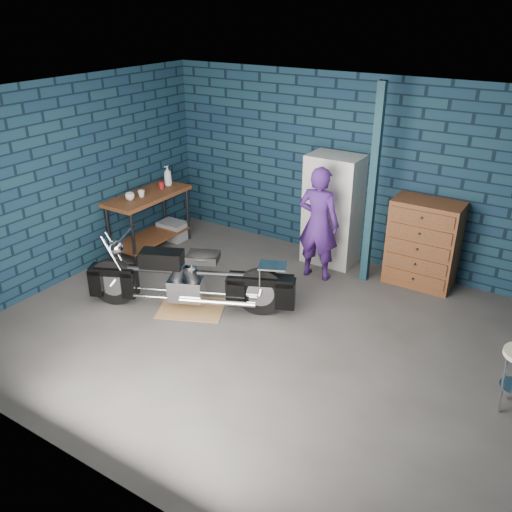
{
  "coord_description": "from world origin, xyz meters",
  "views": [
    {
      "loc": [
        2.9,
        -4.59,
        3.59
      ],
      "look_at": [
        -0.21,
        0.3,
        0.83
      ],
      "focal_mm": 38.0,
      "sensor_mm": 36.0,
      "label": 1
    }
  ],
  "objects_px": {
    "motorcycle": "(190,274)",
    "tool_chest": "(423,244)",
    "storage_bin": "(173,230)",
    "workbench": "(150,222)",
    "person": "(318,224)",
    "locker": "(333,210)"
  },
  "relations": [
    {
      "from": "motorcycle",
      "to": "tool_chest",
      "type": "bearing_deg",
      "value": 20.45
    },
    {
      "from": "storage_bin",
      "to": "tool_chest",
      "type": "height_order",
      "value": "tool_chest"
    },
    {
      "from": "workbench",
      "to": "tool_chest",
      "type": "height_order",
      "value": "tool_chest"
    },
    {
      "from": "motorcycle",
      "to": "storage_bin",
      "type": "relative_size",
      "value": 4.89
    },
    {
      "from": "person",
      "to": "locker",
      "type": "distance_m",
      "value": 0.57
    },
    {
      "from": "person",
      "to": "locker",
      "type": "xyz_separation_m",
      "value": [
        -0.05,
        0.56,
        0.01
      ]
    },
    {
      "from": "person",
      "to": "locker",
      "type": "relative_size",
      "value": 0.99
    },
    {
      "from": "person",
      "to": "storage_bin",
      "type": "xyz_separation_m",
      "value": [
        -2.59,
        -0.06,
        -0.66
      ]
    },
    {
      "from": "locker",
      "to": "tool_chest",
      "type": "bearing_deg",
      "value": 0.0
    },
    {
      "from": "tool_chest",
      "to": "workbench",
      "type": "bearing_deg",
      "value": -163.99
    },
    {
      "from": "locker",
      "to": "tool_chest",
      "type": "xyz_separation_m",
      "value": [
        1.35,
        0.0,
        -0.21
      ]
    },
    {
      "from": "tool_chest",
      "to": "person",
      "type": "bearing_deg",
      "value": -156.48
    },
    {
      "from": "motorcycle",
      "to": "locker",
      "type": "distance_m",
      "value": 2.42
    },
    {
      "from": "storage_bin",
      "to": "locker",
      "type": "xyz_separation_m",
      "value": [
        2.54,
        0.62,
        0.67
      ]
    },
    {
      "from": "motorcycle",
      "to": "person",
      "type": "relative_size",
      "value": 1.39
    },
    {
      "from": "motorcycle",
      "to": "tool_chest",
      "type": "height_order",
      "value": "tool_chest"
    },
    {
      "from": "locker",
      "to": "tool_chest",
      "type": "height_order",
      "value": "locker"
    },
    {
      "from": "workbench",
      "to": "storage_bin",
      "type": "xyz_separation_m",
      "value": [
        0.02,
        0.5,
        -0.31
      ]
    },
    {
      "from": "motorcycle",
      "to": "tool_chest",
      "type": "relative_size",
      "value": 1.87
    },
    {
      "from": "motorcycle",
      "to": "locker",
      "type": "relative_size",
      "value": 1.38
    },
    {
      "from": "motorcycle",
      "to": "locker",
      "type": "bearing_deg",
      "value": 43.89
    },
    {
      "from": "workbench",
      "to": "storage_bin",
      "type": "height_order",
      "value": "workbench"
    }
  ]
}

